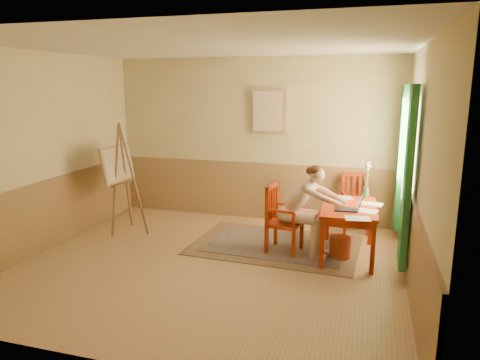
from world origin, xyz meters
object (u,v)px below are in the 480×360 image
(figure, at_px, (304,206))
(laptop, at_px, (351,207))
(easel, at_px, (119,168))
(table, at_px, (349,212))
(chair_back, at_px, (355,203))
(chair_left, at_px, (281,219))

(figure, height_order, laptop, figure)
(laptop, distance_m, easel, 3.62)
(table, relative_size, laptop, 3.44)
(chair_back, xyz_separation_m, easel, (-3.61, -1.08, 0.57))
(chair_left, relative_size, figure, 0.75)
(chair_back, distance_m, laptop, 1.39)
(chair_left, distance_m, laptop, 0.99)
(laptop, xyz_separation_m, easel, (-3.60, 0.28, 0.28))
(chair_left, bearing_deg, table, 5.53)
(chair_left, relative_size, easel, 0.55)
(table, bearing_deg, chair_left, -174.47)
(table, height_order, chair_back, chair_back)
(chair_left, xyz_separation_m, figure, (0.31, -0.03, 0.23))
(table, bearing_deg, figure, -168.51)
(chair_back, relative_size, easel, 0.53)
(chair_left, distance_m, figure, 0.39)
(chair_back, height_order, easel, easel)
(laptop, relative_size, easel, 0.20)
(laptop, bearing_deg, easel, 175.56)
(figure, height_order, easel, easel)
(chair_back, distance_m, easel, 3.81)
(chair_left, relative_size, laptop, 2.73)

